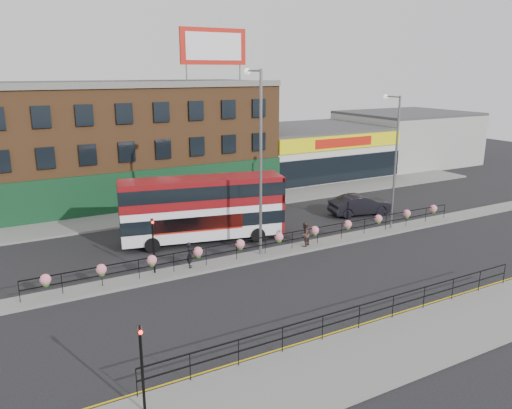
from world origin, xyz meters
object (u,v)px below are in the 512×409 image
lamp_column_east (394,151)px  lamp_column_west (258,147)px  pedestrian_b (305,234)px  car (360,205)px  double_decker_bus (203,203)px  pedestrian_a (190,255)px

lamp_column_east → lamp_column_west: bearing=-180.0°
pedestrian_b → lamp_column_west: size_ratio=0.14×
car → lamp_column_west: (-11.55, -3.90, 5.98)m
car → pedestrian_b: (-8.33, -4.33, 0.13)m
double_decker_bus → pedestrian_a: double_decker_bus is taller
pedestrian_b → lamp_column_west: 6.69m
pedestrian_a → lamp_column_east: lamp_column_east is taller
pedestrian_a → lamp_column_east: 16.33m
pedestrian_b → lamp_column_east: (7.71, 0.43, 4.80)m
pedestrian_a → lamp_column_west: size_ratio=0.14×
pedestrian_a → pedestrian_b: 7.89m
double_decker_bus → lamp_column_east: bearing=-17.4°
car → pedestrian_b: bearing=129.3°
double_decker_bus → lamp_column_east: size_ratio=1.18×
lamp_column_west → double_decker_bus: bearing=116.0°
lamp_column_east → double_decker_bus: bearing=162.6°
car → pedestrian_b: pedestrian_b is taller
pedestrian_a → pedestrian_b: size_ratio=0.96×
double_decker_bus → pedestrian_b: (5.19, -4.48, -1.75)m
car → lamp_column_east: size_ratio=0.55×
pedestrian_b → pedestrian_a: bearing=-27.4°
car → lamp_column_west: size_ratio=0.47×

